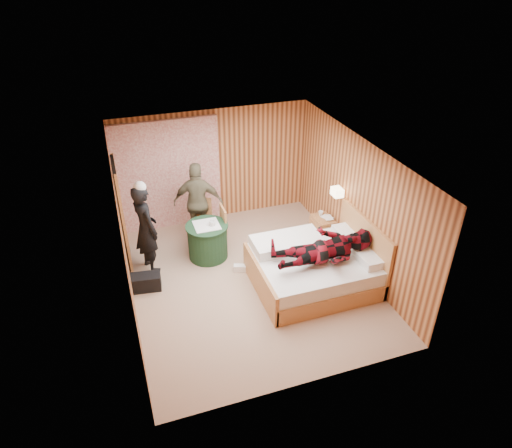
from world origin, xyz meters
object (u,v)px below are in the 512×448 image
object	(u,v)px
duffel_bag	(146,282)
woman_standing	(146,229)
chair_far	(201,217)
man_on_bed	(326,242)
round_table	(208,241)
chair_near	(218,226)
man_at_table	(198,203)
bed	(316,267)
nightstand	(322,228)
wall_lamp	(337,192)

from	to	relation	value
duffel_bag	woman_standing	bearing A→B (deg)	82.50
chair_far	man_on_bed	bearing A→B (deg)	-32.04
round_table	man_on_bed	xyz separation A→B (m)	(1.69, -1.67, 0.65)
duffel_bag	woman_standing	distance (m)	0.97
chair_near	man_at_table	size ratio (longest dim) A/B	0.55
bed	nightstand	world-z (taller)	bed
round_table	woman_standing	distance (m)	1.25
nightstand	chair_far	xyz separation A→B (m)	(-2.39, 0.80, 0.28)
bed	chair_far	xyz separation A→B (m)	(-1.63, 2.09, 0.20)
chair_far	woman_standing	world-z (taller)	woman_standing
nightstand	chair_far	distance (m)	2.54
nightstand	round_table	xyz separation A→B (m)	(-2.42, 0.15, 0.11)
wall_lamp	nightstand	size ratio (longest dim) A/B	0.49
chair_far	man_at_table	size ratio (longest dim) A/B	0.54
nightstand	duffel_bag	size ratio (longest dim) A/B	1.00
round_table	duffel_bag	bearing A→B (deg)	-154.00
wall_lamp	round_table	xyz separation A→B (m)	(-2.47, 0.53, -0.93)
wall_lamp	nightstand	world-z (taller)	wall_lamp
bed	duffel_bag	bearing A→B (deg)	164.90
nightstand	duffel_bag	xyz separation A→B (m)	(-3.73, -0.49, -0.11)
nightstand	man_on_bed	bearing A→B (deg)	-115.65
wall_lamp	bed	distance (m)	1.54
chair_near	man_at_table	world-z (taller)	man_at_table
chair_far	wall_lamp	bearing A→B (deg)	-3.64
woman_standing	man_on_bed	bearing A→B (deg)	-140.27
bed	nightstand	distance (m)	1.50
duffel_bag	man_on_bed	world-z (taller)	man_on_bed
round_table	woman_standing	world-z (taller)	woman_standing
wall_lamp	man_on_bed	world-z (taller)	man_on_bed
nightstand	chair_far	world-z (taller)	chair_far
man_on_bed	chair_near	bearing A→B (deg)	127.81
round_table	woman_standing	size ratio (longest dim) A/B	0.47
round_table	nightstand	bearing A→B (deg)	-3.49
woman_standing	wall_lamp	bearing A→B (deg)	-118.19
round_table	man_at_table	world-z (taller)	man_at_table
chair_far	woman_standing	xyz separation A→B (m)	(-1.17, -0.67, 0.34)
chair_near	man_on_bed	distance (m)	2.38
wall_lamp	man_on_bed	distance (m)	1.40
nightstand	man_at_table	world-z (taller)	man_at_table
woman_standing	round_table	bearing A→B (deg)	-109.19
chair_far	man_at_table	xyz separation A→B (m)	(-0.03, 0.04, 0.32)
nightstand	man_on_bed	size ratio (longest dim) A/B	0.30
wall_lamp	duffel_bag	bearing A→B (deg)	-178.44
wall_lamp	chair_far	bearing A→B (deg)	154.03
bed	woman_standing	bearing A→B (deg)	153.11
chair_far	chair_near	distance (m)	0.53
nightstand	round_table	distance (m)	2.43
nightstand	chair_near	world-z (taller)	chair_near
wall_lamp	round_table	distance (m)	2.69
nightstand	duffel_bag	world-z (taller)	nightstand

